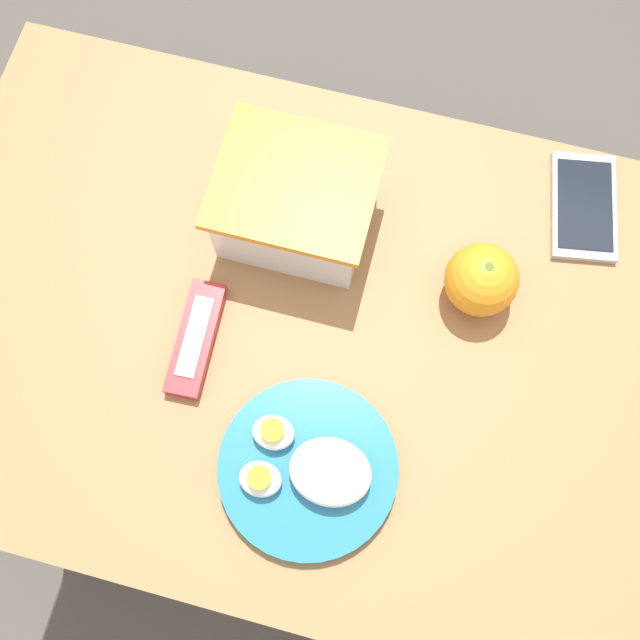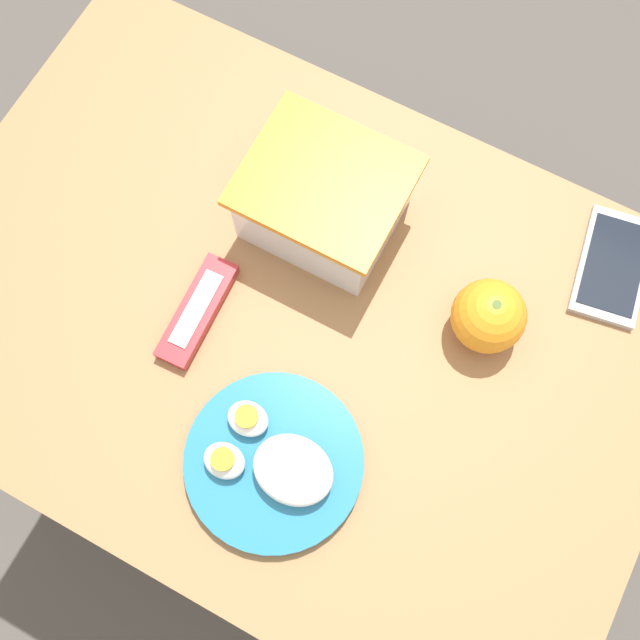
% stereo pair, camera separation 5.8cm
% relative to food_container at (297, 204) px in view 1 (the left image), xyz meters
% --- Properties ---
extents(ground_plane, '(10.00, 10.00, 0.00)m').
position_rel_food_container_xyz_m(ground_plane, '(0.03, -0.13, -0.82)').
color(ground_plane, '#4C4742').
extents(table, '(0.92, 0.65, 0.77)m').
position_rel_food_container_xyz_m(table, '(0.03, -0.13, -0.18)').
color(table, '#996B42').
rests_on(table, ground_plane).
extents(food_container, '(0.18, 0.16, 0.11)m').
position_rel_food_container_xyz_m(food_container, '(0.00, 0.00, 0.00)').
color(food_container, white).
rests_on(food_container, table).
extents(orange_fruit, '(0.09, 0.09, 0.09)m').
position_rel_food_container_xyz_m(orange_fruit, '(0.23, -0.04, -0.00)').
color(orange_fruit, orange).
rests_on(orange_fruit, table).
extents(rice_plate, '(0.20, 0.20, 0.06)m').
position_rel_food_container_xyz_m(rice_plate, '(0.09, -0.29, -0.03)').
color(rice_plate, teal).
rests_on(rice_plate, table).
extents(candy_bar, '(0.05, 0.14, 0.02)m').
position_rel_food_container_xyz_m(candy_bar, '(-0.07, -0.18, -0.04)').
color(candy_bar, '#B7282D').
rests_on(candy_bar, table).
extents(cell_phone, '(0.10, 0.15, 0.01)m').
position_rel_food_container_xyz_m(cell_phone, '(0.34, 0.11, -0.04)').
color(cell_phone, '#ADADB2').
rests_on(cell_phone, table).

